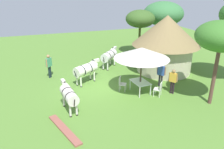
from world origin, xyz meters
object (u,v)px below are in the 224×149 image
Objects in this scene: acacia_tree_far_lawn at (163,14)px; zebra_by_umbrella at (109,56)px; thatched_hut at (166,41)px; patio_chair_near_hut at (121,83)px; patio_chair_east_end at (159,88)px; guest_behind_table at (161,72)px; zebra_nearest_camera at (86,69)px; shade_umbrella at (142,53)px; zebra_toward_hut at (69,95)px; acacia_tree_right_background at (140,19)px; acacia_tree_behind_hut at (222,37)px; guest_beside_umbrella at (173,79)px; standing_watcher at (49,64)px; patio_dining_table at (140,83)px.

zebra_by_umbrella is at bearing -63.31° from acacia_tree_far_lawn.
thatched_hut is 5.16m from patio_chair_near_hut.
guest_behind_table is (-1.18, 0.77, 0.48)m from patio_chair_east_end.
patio_chair_near_hut is 2.65m from zebra_nearest_camera.
zebra_toward_hut is at bearing -80.65° from shade_umbrella.
acacia_tree_far_lawn is at bearing 107.69° from acacia_tree_right_background.
zebra_nearest_camera is 0.43× the size of acacia_tree_far_lawn.
acacia_tree_behind_hut is at bearing 52.08° from shade_umbrella.
zebra_by_umbrella is at bearing -175.14° from shade_umbrella.
zebra_by_umbrella is 0.83× the size of zebra_toward_hut.
acacia_tree_far_lawn is at bearing 12.88° from patio_chair_east_end.
acacia_tree_far_lawn is (-8.93, 4.29, 2.62)m from guest_beside_umbrella.
shade_umbrella is at bearing -49.21° from thatched_hut.
patio_chair_east_end is at bearing -122.68° from guest_beside_umbrella.
acacia_tree_behind_hut is at bearing 18.69° from zebra_nearest_camera.
acacia_tree_far_lawn reaches higher than zebra_by_umbrella.
patio_chair_east_end is 5.33m from zebra_toward_hut.
guest_behind_table is 4.31m from acacia_tree_behind_hut.
thatched_hut is 5.53m from acacia_tree_behind_hut.
acacia_tree_behind_hut reaches higher than patio_chair_near_hut.
acacia_tree_far_lawn reaches higher than shade_umbrella.
zebra_nearest_camera is 8.29m from acacia_tree_behind_hut.
patio_chair_near_hut is (-1.43, -1.86, 0.00)m from patio_chair_east_end.
standing_watcher is (-4.25, -5.11, -1.53)m from shade_umbrella.
guest_behind_table is 7.77m from standing_watcher.
acacia_tree_right_background reaches higher than patio_dining_table.
shade_umbrella is 0.71× the size of acacia_tree_behind_hut.
standing_watcher is 0.91× the size of zebra_by_umbrella.
acacia_tree_behind_hut reaches higher than zebra_by_umbrella.
zebra_nearest_camera reaches higher than zebra_toward_hut.
shade_umbrella reaches higher than zebra_by_umbrella.
zebra_by_umbrella is at bearing -15.83° from guest_behind_table.
thatched_hut is at bearing 130.79° from shade_umbrella.
patio_chair_east_end is 2.34m from patio_chair_near_hut.
thatched_hut reaches higher than guest_beside_umbrella.
zebra_nearest_camera is at bearing -131.12° from patio_dining_table.
guest_beside_umbrella is 1.12m from guest_behind_table.
guest_behind_table is 0.40× the size of acacia_tree_right_background.
standing_watcher reaches higher than patio_chair_near_hut.
patio_chair_near_hut is 0.54× the size of guest_behind_table.
patio_chair_east_end is (0.80, 0.86, -0.13)m from patio_dining_table.
standing_watcher is (-5.05, -5.97, 0.50)m from patio_chair_east_end.
guest_beside_umbrella is 6.08m from zebra_by_umbrella.
acacia_tree_right_background is (-6.92, 1.64, 2.33)m from guest_behind_table.
shade_umbrella is at bearing -149.13° from guest_beside_umbrella.
zebra_toward_hut reaches higher than patio_chair_near_hut.
zebra_toward_hut is (1.35, -3.45, 0.40)m from patio_chair_near_hut.
patio_chair_near_hut is (2.22, -4.29, -1.81)m from thatched_hut.
shade_umbrella reaches higher than zebra_nearest_camera.
acacia_tree_behind_hut reaches higher than zebra_nearest_camera.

